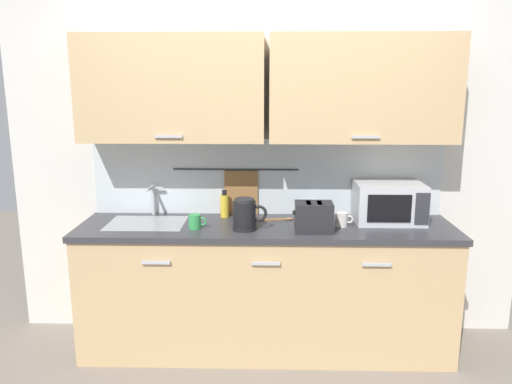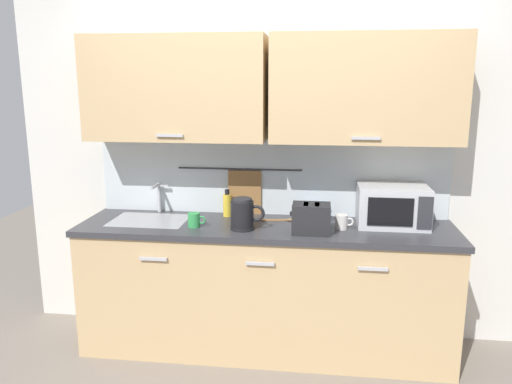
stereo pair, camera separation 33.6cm
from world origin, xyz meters
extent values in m
plane|color=slate|center=(0.00, 0.00, 0.00)|extent=(8.00, 8.00, 0.00)
cube|color=tan|center=(0.00, 0.30, 0.43)|extent=(2.50, 0.60, 0.86)
cube|color=#B7B7BC|center=(-0.69, -0.01, 0.74)|extent=(0.18, 0.02, 0.02)
cube|color=#B7B7BC|center=(0.00, -0.01, 0.74)|extent=(0.18, 0.02, 0.02)
cube|color=#B7B7BC|center=(0.69, -0.01, 0.74)|extent=(0.18, 0.02, 0.02)
cube|color=#333338|center=(0.00, 0.30, 0.88)|extent=(2.53, 0.63, 0.04)
cube|color=#9EA0A5|center=(-0.82, 0.32, 0.85)|extent=(0.52, 0.38, 0.09)
cube|color=silver|center=(0.00, 0.63, 1.25)|extent=(3.70, 0.06, 2.50)
cube|color=silver|center=(0.00, 0.59, 1.18)|extent=(2.50, 0.01, 0.55)
cube|color=tan|center=(-0.63, 0.43, 1.80)|extent=(1.23, 0.33, 0.70)
cube|color=#B7B7BC|center=(-0.63, 0.26, 1.50)|extent=(0.18, 0.01, 0.02)
cube|color=tan|center=(0.63, 0.43, 1.80)|extent=(1.23, 0.33, 0.70)
cube|color=#B7B7BC|center=(0.63, 0.26, 1.50)|extent=(0.18, 0.01, 0.02)
cylinder|color=#333338|center=(-0.22, 0.58, 1.23)|extent=(0.90, 0.01, 0.01)
cube|color=olive|center=(-0.18, 0.58, 1.05)|extent=(0.24, 0.02, 0.34)
cylinder|color=#B2B5BA|center=(-0.82, 0.55, 1.01)|extent=(0.03, 0.03, 0.22)
cylinder|color=#B2B5BA|center=(-0.82, 0.47, 1.11)|extent=(0.02, 0.16, 0.02)
cube|color=#B2B5BA|center=(-0.78, 0.55, 1.10)|extent=(0.07, 0.02, 0.01)
cube|color=silver|center=(0.84, 0.41, 1.04)|extent=(0.46, 0.34, 0.27)
cube|color=black|center=(0.81, 0.24, 1.04)|extent=(0.29, 0.01, 0.18)
cube|color=#2D2D33|center=(1.02, 0.24, 1.04)|extent=(0.09, 0.01, 0.21)
cylinder|color=black|center=(-0.14, 0.18, 0.91)|extent=(0.16, 0.16, 0.02)
cylinder|color=black|center=(-0.14, 0.18, 1.00)|extent=(0.15, 0.15, 0.17)
cylinder|color=#262628|center=(-0.14, 0.18, 1.10)|extent=(0.13, 0.13, 0.02)
torus|color=black|center=(-0.05, 0.18, 1.01)|extent=(0.11, 0.02, 0.11)
cylinder|color=yellow|center=(-0.30, 0.49, 0.98)|extent=(0.06, 0.06, 0.16)
cylinder|color=black|center=(-0.30, 0.49, 1.08)|extent=(0.03, 0.03, 0.04)
cylinder|color=green|center=(-0.47, 0.20, 0.95)|extent=(0.08, 0.08, 0.09)
torus|color=green|center=(-0.42, 0.20, 0.95)|extent=(0.06, 0.01, 0.06)
cylinder|color=#4C7093|center=(0.34, 0.46, 0.94)|extent=(0.17, 0.17, 0.07)
torus|color=#4C7093|center=(0.34, 0.46, 0.97)|extent=(0.21, 0.21, 0.01)
cube|color=#232326|center=(0.31, 0.16, 1.00)|extent=(0.24, 0.17, 0.19)
cube|color=black|center=(0.27, 0.16, 1.08)|extent=(0.03, 0.12, 0.01)
cube|color=black|center=(0.34, 0.16, 1.08)|extent=(0.03, 0.12, 0.01)
cube|color=black|center=(0.18, 0.16, 1.02)|extent=(0.02, 0.02, 0.02)
cylinder|color=silver|center=(0.50, 0.27, 0.95)|extent=(0.08, 0.08, 0.09)
torus|color=silver|center=(0.55, 0.27, 0.95)|extent=(0.06, 0.01, 0.06)
cube|color=#9E7042|center=(0.03, 0.41, 0.91)|extent=(0.22, 0.05, 0.01)
ellipsoid|color=#9E7042|center=(0.16, 0.43, 0.91)|extent=(0.06, 0.05, 0.01)
camera|label=1|loc=(0.02, -2.97, 1.85)|focal=35.32mm
camera|label=2|loc=(0.35, -2.95, 1.85)|focal=35.32mm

